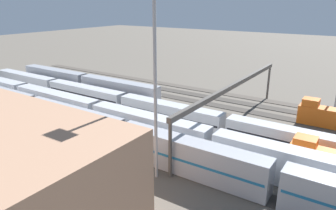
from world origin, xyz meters
TOP-DOWN VIEW (x-y plane):
  - ground_plane at (0.00, 0.00)m, footprint 400.00×400.00m
  - track_bed_0 at (0.00, -20.00)m, footprint 140.00×2.80m
  - track_bed_1 at (0.00, -15.00)m, footprint 140.00×2.80m
  - track_bed_2 at (0.00, -10.00)m, footprint 140.00×2.80m
  - track_bed_3 at (0.00, -5.00)m, footprint 140.00×2.80m
  - track_bed_4 at (0.00, 0.00)m, footprint 140.00×2.80m
  - track_bed_5 at (0.00, 5.00)m, footprint 140.00×2.80m
  - track_bed_6 at (0.00, 10.00)m, footprint 140.00×2.80m
  - track_bed_7 at (0.00, 15.00)m, footprint 140.00×2.80m
  - track_bed_8 at (0.00, 20.00)m, footprint 140.00×2.80m
  - train_on_track_7 at (10.55, 15.00)m, footprint 95.60×3.00m
  - train_on_track_4 at (30.73, 0.00)m, footprint 47.20×3.06m
  - train_on_track_5 at (2.77, 5.00)m, footprint 114.80×3.06m
  - train_on_track_8 at (-0.29, 20.00)m, footprint 95.60×3.06m
  - train_on_track_2 at (-25.47, -10.00)m, footprint 10.00×3.00m
  - train_on_track_6 at (-28.31, 10.00)m, footprint 10.00×3.00m
  - light_mast_1 at (-9.24, 23.11)m, footprint 2.80×0.70m
  - signal_gantry at (-10.83, 0.00)m, footprint 0.70×45.00m

SIDE VIEW (x-z plane):
  - ground_plane at x=0.00m, z-range 0.00..0.00m
  - track_bed_0 at x=0.00m, z-range 0.00..0.12m
  - track_bed_1 at x=0.00m, z-range 0.00..0.12m
  - track_bed_2 at x=0.00m, z-range 0.00..0.12m
  - track_bed_3 at x=0.00m, z-range 0.00..0.12m
  - track_bed_4 at x=0.00m, z-range 0.00..0.12m
  - track_bed_5 at x=0.00m, z-range 0.00..0.12m
  - track_bed_6 at x=0.00m, z-range 0.00..0.12m
  - track_bed_7 at x=0.00m, z-range 0.00..0.12m
  - track_bed_8 at x=0.00m, z-range 0.00..0.12m
  - train_on_track_5 at x=2.77m, z-range -0.13..4.27m
  - train_on_track_2 at x=-25.47m, z-range -0.34..4.66m
  - train_on_track_6 at x=-28.31m, z-range -0.34..4.66m
  - train_on_track_4 at x=30.73m, z-range 0.11..5.11m
  - train_on_track_8 at x=-0.29m, z-range 0.11..5.11m
  - train_on_track_7 at x=10.55m, z-range 0.12..5.12m
  - signal_gantry at x=-10.83m, z-range 3.40..12.20m
  - light_mast_1 at x=-9.24m, z-range 3.65..29.10m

